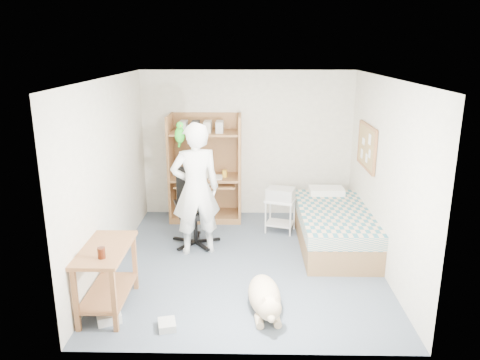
{
  "coord_description": "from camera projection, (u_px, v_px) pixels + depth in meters",
  "views": [
    {
      "loc": [
        0.03,
        -5.9,
        2.89
      ],
      "look_at": [
        -0.09,
        0.47,
        1.05
      ],
      "focal_mm": 35.0,
      "sensor_mm": 36.0,
      "label": 1
    }
  ],
  "objects": [
    {
      "name": "bed",
      "position": [
        334.0,
        227.0,
        6.96
      ],
      "size": [
        1.02,
        2.02,
        0.66
      ],
      "color": "brown",
      "rests_on": "floor"
    },
    {
      "name": "keyboard",
      "position": [
        205.0,
        183.0,
        7.82
      ],
      "size": [
        0.45,
        0.17,
        0.03
      ],
      "primitive_type": "cube",
      "rotation": [
        0.0,
        0.0,
        -0.03
      ],
      "color": "beige",
      "rests_on": "computer_hutch"
    },
    {
      "name": "floor_box_b",
      "position": [
        167.0,
        325.0,
        4.95
      ],
      "size": [
        0.23,
        0.26,
        0.08
      ],
      "primitive_type": "cube",
      "rotation": [
        0.0,
        0.0,
        0.25
      ],
      "color": "#BABAB5",
      "rests_on": "floor"
    },
    {
      "name": "drink_glass",
      "position": [
        101.0,
        253.0,
        4.87
      ],
      "size": [
        0.08,
        0.08,
        0.12
      ],
      "primitive_type": "cylinder",
      "color": "#3D1609",
      "rests_on": "side_desk"
    },
    {
      "name": "office_chair",
      "position": [
        194.0,
        217.0,
        7.0
      ],
      "size": [
        0.65,
        0.65,
        1.14
      ],
      "rotation": [
        0.0,
        0.0,
        0.3
      ],
      "color": "black",
      "rests_on": "floor"
    },
    {
      "name": "ceiling",
      "position": [
        247.0,
        78.0,
        5.78
      ],
      "size": [
        3.6,
        4.0,
        0.02
      ],
      "primitive_type": "cube",
      "color": "white",
      "rests_on": "wall_back"
    },
    {
      "name": "wall_back",
      "position": [
        247.0,
        144.0,
        8.05
      ],
      "size": [
        3.6,
        0.02,
        2.5
      ],
      "primitive_type": "cube",
      "color": "beige",
      "rests_on": "floor"
    },
    {
      "name": "parrot",
      "position": [
        180.0,
        134.0,
        6.35
      ],
      "size": [
        0.14,
        0.24,
        0.38
      ],
      "rotation": [
        0.0,
        0.0,
        0.3
      ],
      "color": "#127F12",
      "rests_on": "person"
    },
    {
      "name": "floor",
      "position": [
        246.0,
        262.0,
        6.47
      ],
      "size": [
        4.0,
        4.0,
        0.0
      ],
      "primitive_type": "plane",
      "color": "#4C5868",
      "rests_on": "ground"
    },
    {
      "name": "wall_left",
      "position": [
        110.0,
        175.0,
        6.16
      ],
      "size": [
        0.02,
        4.0,
        2.5
      ],
      "primitive_type": "cube",
      "color": "beige",
      "rests_on": "floor"
    },
    {
      "name": "dog",
      "position": [
        265.0,
        297.0,
        5.23
      ],
      "size": [
        0.43,
        1.12,
        0.42
      ],
      "rotation": [
        0.0,
        0.0,
        0.1
      ],
      "color": "#D0B48B",
      "rests_on": "floor"
    },
    {
      "name": "computer_hutch",
      "position": [
        206.0,
        172.0,
        7.93
      ],
      "size": [
        1.2,
        0.63,
        1.8
      ],
      "color": "brown",
      "rests_on": "floor"
    },
    {
      "name": "printer_cart",
      "position": [
        280.0,
        210.0,
        7.46
      ],
      "size": [
        0.54,
        0.48,
        0.55
      ],
      "rotation": [
        0.0,
        0.0,
        -0.29
      ],
      "color": "white",
      "rests_on": "floor"
    },
    {
      "name": "person",
      "position": [
        196.0,
        189.0,
        6.55
      ],
      "size": [
        0.79,
        0.64,
        1.9
      ],
      "primitive_type": "imported",
      "rotation": [
        0.0,
        0.0,
        3.44
      ],
      "color": "white",
      "rests_on": "floor"
    },
    {
      "name": "side_desk",
      "position": [
        107.0,
        269.0,
        5.21
      ],
      "size": [
        0.5,
        1.0,
        0.75
      ],
      "color": "brown",
      "rests_on": "floor"
    },
    {
      "name": "printer",
      "position": [
        281.0,
        194.0,
        7.38
      ],
      "size": [
        0.49,
        0.43,
        0.18
      ],
      "primitive_type": "cube",
      "rotation": [
        0.0,
        0.0,
        -0.29
      ],
      "color": "#AFAFAA",
      "rests_on": "printer_cart"
    },
    {
      "name": "floor_box_a",
      "position": [
        109.0,
        317.0,
        5.07
      ],
      "size": [
        0.31,
        0.28,
        0.1
      ],
      "primitive_type": "cube",
      "rotation": [
        0.0,
        0.0,
        0.4
      ],
      "color": "white",
      "rests_on": "floor"
    },
    {
      "name": "pencil_cup",
      "position": [
        225.0,
        174.0,
        7.84
      ],
      "size": [
        0.08,
        0.08,
        0.12
      ],
      "primitive_type": "cylinder",
      "color": "gold",
      "rests_on": "computer_hutch"
    },
    {
      "name": "corkboard",
      "position": [
        367.0,
        147.0,
        6.9
      ],
      "size": [
        0.04,
        0.94,
        0.66
      ],
      "color": "#9E7E46",
      "rests_on": "wall_right"
    },
    {
      "name": "wall_right",
      "position": [
        384.0,
        176.0,
        6.09
      ],
      "size": [
        0.02,
        4.0,
        2.5
      ],
      "primitive_type": "cube",
      "color": "beige",
      "rests_on": "floor"
    },
    {
      "name": "crt_monitor",
      "position": [
        199.0,
        164.0,
        7.9
      ],
      "size": [
        0.44,
        0.46,
        0.38
      ],
      "rotation": [
        0.0,
        0.0,
        -0.12
      ],
      "color": "beige",
      "rests_on": "computer_hutch"
    }
  ]
}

